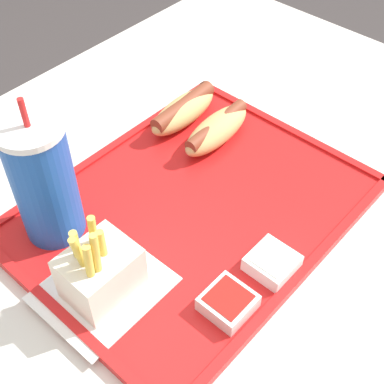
{
  "coord_description": "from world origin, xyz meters",
  "views": [
    {
      "loc": [
        -0.32,
        -0.29,
        1.25
      ],
      "look_at": [
        0.03,
        0.02,
        0.75
      ],
      "focal_mm": 50.0,
      "sensor_mm": 36.0,
      "label": 1
    }
  ],
  "objects_px": {
    "hot_dog_far": "(183,110)",
    "sauce_cup_ketchup": "(228,302)",
    "fries_carton": "(100,272)",
    "sauce_cup_mayo": "(272,263)",
    "hot_dog_near": "(217,129)",
    "soda_cup": "(44,181)"
  },
  "relations": [
    {
      "from": "fries_carton",
      "to": "sauce_cup_ketchup",
      "type": "height_order",
      "value": "fries_carton"
    },
    {
      "from": "hot_dog_near",
      "to": "sauce_cup_mayo",
      "type": "bearing_deg",
      "value": -123.87
    },
    {
      "from": "soda_cup",
      "to": "sauce_cup_ketchup",
      "type": "height_order",
      "value": "soda_cup"
    },
    {
      "from": "hot_dog_far",
      "to": "hot_dog_near",
      "type": "relative_size",
      "value": 1.0
    },
    {
      "from": "fries_carton",
      "to": "soda_cup",
      "type": "bearing_deg",
      "value": 78.76
    },
    {
      "from": "fries_carton",
      "to": "sauce_cup_mayo",
      "type": "distance_m",
      "value": 0.2
    },
    {
      "from": "hot_dog_far",
      "to": "soda_cup",
      "type": "bearing_deg",
      "value": -174.8
    },
    {
      "from": "soda_cup",
      "to": "hot_dog_far",
      "type": "distance_m",
      "value": 0.28
    },
    {
      "from": "fries_carton",
      "to": "sauce_cup_ketchup",
      "type": "distance_m",
      "value": 0.15
    },
    {
      "from": "hot_dog_far",
      "to": "fries_carton",
      "type": "bearing_deg",
      "value": -154.11
    },
    {
      "from": "soda_cup",
      "to": "fries_carton",
      "type": "distance_m",
      "value": 0.13
    },
    {
      "from": "hot_dog_far",
      "to": "sauce_cup_ketchup",
      "type": "distance_m",
      "value": 0.34
    },
    {
      "from": "soda_cup",
      "to": "sauce_cup_mayo",
      "type": "xyz_separation_m",
      "value": [
        0.13,
        -0.24,
        -0.07
      ]
    },
    {
      "from": "hot_dog_near",
      "to": "sauce_cup_ketchup",
      "type": "height_order",
      "value": "hot_dog_near"
    },
    {
      "from": "soda_cup",
      "to": "hot_dog_far",
      "type": "height_order",
      "value": "soda_cup"
    },
    {
      "from": "hot_dog_far",
      "to": "sauce_cup_ketchup",
      "type": "bearing_deg",
      "value": -128.88
    },
    {
      "from": "fries_carton",
      "to": "sauce_cup_mayo",
      "type": "relative_size",
      "value": 2.21
    },
    {
      "from": "hot_dog_near",
      "to": "sauce_cup_ketchup",
      "type": "relative_size",
      "value": 2.6
    },
    {
      "from": "hot_dog_near",
      "to": "hot_dog_far",
      "type": "bearing_deg",
      "value": 90.0
    },
    {
      "from": "hot_dog_far",
      "to": "fries_carton",
      "type": "height_order",
      "value": "fries_carton"
    },
    {
      "from": "soda_cup",
      "to": "hot_dog_near",
      "type": "height_order",
      "value": "soda_cup"
    },
    {
      "from": "hot_dog_far",
      "to": "sauce_cup_ketchup",
      "type": "relative_size",
      "value": 2.6
    }
  ]
}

